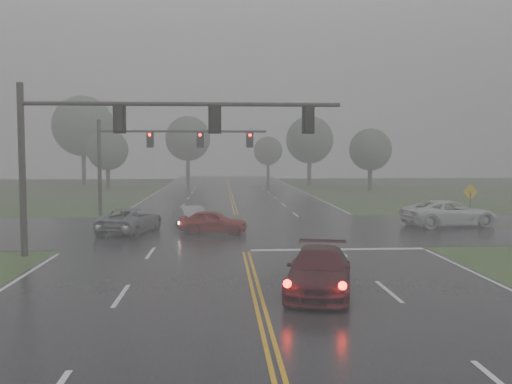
{
  "coord_description": "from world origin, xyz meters",
  "views": [
    {
      "loc": [
        -1.22,
        -12.78,
        4.76
      ],
      "look_at": [
        0.61,
        16.0,
        2.74
      ],
      "focal_mm": 40.0,
      "sensor_mm": 36.0,
      "label": 1
    }
  ],
  "objects": [
    {
      "name": "signal_gantry_near",
      "position": [
        -5.64,
        13.75,
        5.56
      ],
      "size": [
        14.75,
        0.35,
        7.9
      ],
      "color": "black",
      "rests_on": "ground"
    },
    {
      "name": "sedan_red",
      "position": [
        -1.61,
        20.46,
        0.0
      ],
      "size": [
        4.21,
        2.31,
        1.36
      ],
      "primitive_type": "imported",
      "rotation": [
        0.0,
        0.0,
        1.39
      ],
      "color": "maroon",
      "rests_on": "ground"
    },
    {
      "name": "signal_gantry_far",
      "position": [
        -6.31,
        30.44,
        5.04
      ],
      "size": [
        12.65,
        0.36,
        7.17
      ],
      "color": "black",
      "rests_on": "ground"
    },
    {
      "name": "sedan_maroon",
      "position": [
        2.1,
        5.95,
        0.0
      ],
      "size": [
        3.2,
        5.5,
        1.5
      ],
      "primitive_type": "imported",
      "rotation": [
        0.0,
        0.0,
        -0.23
      ],
      "color": "#3E0B12",
      "rests_on": "ground"
    },
    {
      "name": "tree_n_far",
      "position": [
        7.44,
        89.49,
        5.0
      ],
      "size": [
        5.18,
        5.18,
        7.61
      ],
      "color": "#30281F",
      "rests_on": "ground"
    },
    {
      "name": "tree_nw_b",
      "position": [
        -21.26,
        72.67,
        8.59
      ],
      "size": [
        8.89,
        8.89,
        13.05
      ],
      "color": "#30281F",
      "rests_on": "ground"
    },
    {
      "name": "main_road",
      "position": [
        0.0,
        20.0,
        0.0
      ],
      "size": [
        18.0,
        160.0,
        0.02
      ],
      "primitive_type": "cube",
      "color": "black",
      "rests_on": "ground"
    },
    {
      "name": "pickup_white",
      "position": [
        13.44,
        22.6,
        0.0
      ],
      "size": [
        6.43,
        3.8,
        1.68
      ],
      "primitive_type": "imported",
      "rotation": [
        0.0,
        0.0,
        1.75
      ],
      "color": "silver",
      "rests_on": "ground"
    },
    {
      "name": "sign_diamond_east",
      "position": [
        15.44,
        24.09,
        1.81
      ],
      "size": [
        1.1,
        0.26,
        2.68
      ],
      "rotation": [
        0.0,
        0.0,
        0.2
      ],
      "color": "black",
      "rests_on": "ground"
    },
    {
      "name": "car_grey",
      "position": [
        -6.51,
        21.04,
        0.0
      ],
      "size": [
        3.66,
        5.72,
        1.47
      ],
      "primitive_type": "imported",
      "rotation": [
        0.0,
        0.0,
        2.89
      ],
      "color": "slate",
      "rests_on": "ground"
    },
    {
      "name": "tree_ne_a",
      "position": [
        11.53,
        67.87,
        6.5
      ],
      "size": [
        6.73,
        6.73,
        9.89
      ],
      "color": "#30281F",
      "rests_on": "ground"
    },
    {
      "name": "cross_street",
      "position": [
        0.0,
        22.0,
        0.0
      ],
      "size": [
        120.0,
        14.0,
        0.02
      ],
      "primitive_type": "cube",
      "color": "black",
      "rests_on": "ground"
    },
    {
      "name": "stop_bar",
      "position": [
        4.5,
        14.4,
        0.0
      ],
      "size": [
        8.5,
        0.5,
        0.01
      ],
      "primitive_type": "cube",
      "color": "silver",
      "rests_on": "ground"
    },
    {
      "name": "tree_n_mid",
      "position": [
        -6.32,
        78.8,
        6.91
      ],
      "size": [
        7.15,
        7.15,
        10.51
      ],
      "color": "#30281F",
      "rests_on": "ground"
    },
    {
      "name": "ground",
      "position": [
        0.0,
        0.0,
        0.0
      ],
      "size": [
        180.0,
        180.0,
        0.0
      ],
      "primitive_type": "plane",
      "color": "#2D441D",
      "rests_on": "ground"
    },
    {
      "name": "tree_nw_a",
      "position": [
        -15.49,
        60.98,
        5.05
      ],
      "size": [
        5.23,
        5.23,
        7.68
      ],
      "color": "#30281F",
      "rests_on": "ground"
    },
    {
      "name": "sedan_silver",
      "position": [
        -3.22,
        23.85,
        0.0
      ],
      "size": [
        2.51,
        4.25,
        1.32
      ],
      "primitive_type": "imported",
      "rotation": [
        0.0,
        0.0,
        3.44
      ],
      "color": "#97999E",
      "rests_on": "ground"
    },
    {
      "name": "tree_e_near",
      "position": [
        17.42,
        56.97,
        5.07
      ],
      "size": [
        5.25,
        5.25,
        7.71
      ],
      "color": "#30281F",
      "rests_on": "ground"
    }
  ]
}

